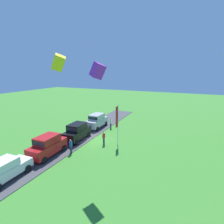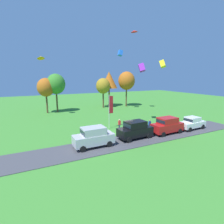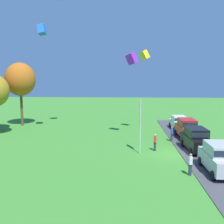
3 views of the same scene
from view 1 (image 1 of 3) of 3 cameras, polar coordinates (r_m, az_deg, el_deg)
name	(u,v)px [view 1 (image 1 of 3)]	position (r m, az deg, el deg)	size (l,w,h in m)	color
ground_plane	(94,140)	(24.57, -5.85, -9.05)	(120.00, 120.00, 0.00)	#3D842D
pavement_strip	(79,137)	(25.86, -10.79, -7.98)	(36.00, 4.40, 0.06)	#424247
car_suv_near_entrance	(97,120)	(29.20, -5.00, -2.67)	(4.61, 2.07, 2.28)	#B7B7BC
car_suv_far_end	(77,131)	(24.48, -11.29, -6.09)	(4.69, 2.23, 2.28)	black
car_suv_by_flagpole	(48,145)	(21.04, -20.29, -10.00)	(4.65, 2.15, 2.28)	red
car_sedan_mid_row	(5,169)	(18.45, -31.52, -15.51)	(4.48, 2.12, 1.84)	white
person_watching_sky	(71,146)	(20.95, -13.31, -10.85)	(0.36, 0.24, 1.71)	#2D334C
person_on_lawn	(104,138)	(22.71, -2.70, -8.54)	(0.36, 0.24, 1.71)	#2D334C
person_beside_suv	(111,123)	(28.82, -0.42, -3.71)	(0.36, 0.24, 1.71)	#2D334C
flag_banner	(117,120)	(21.91, 1.70, -2.47)	(0.71, 0.08, 5.31)	silver
kite_box_over_trees	(98,71)	(15.28, -4.72, 13.31)	(0.86, 0.86, 1.21)	purple
kite_box_high_right	(58,63)	(13.91, -17.09, 15.17)	(0.76, 0.76, 1.06)	yellow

